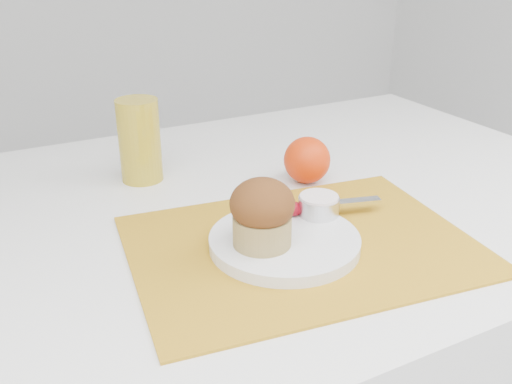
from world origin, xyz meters
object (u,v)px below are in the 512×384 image
juice_glass (140,141)px  muffin (262,213)px  plate (284,241)px  orange (307,160)px  table (256,383)px

juice_glass → muffin: 0.32m
plate → orange: 0.23m
juice_glass → muffin: (0.06, -0.32, -0.01)m
orange → muffin: (-0.18, -0.18, 0.02)m
muffin → table: bearing=64.6°
table → juice_glass: bearing=131.2°
table → juice_glass: 0.49m
plate → muffin: bearing=-173.9°
orange → juice_glass: bearing=150.4°
table → orange: orange is taller
table → orange: size_ratio=15.66×
table → muffin: 0.47m
plate → muffin: muffin is taller
plate → juice_glass: bearing=106.7°
orange → table: bearing=-169.6°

